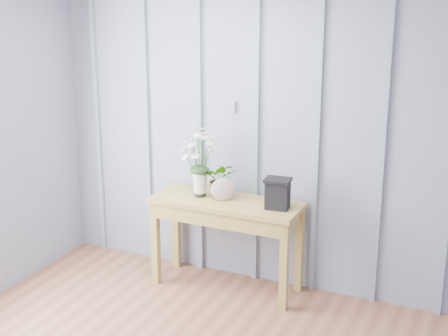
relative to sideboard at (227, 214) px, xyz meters
The scene contains 6 objects.
room_shell 1.78m from the sideboard, 69.78° to the right, with size 4.00×4.50×2.50m.
sideboard is the anchor object (origin of this frame).
daisy_vase 0.52m from the sideboard, behind, with size 0.40×0.30×0.57m.
spider_plant 0.28m from the sideboard, 138.42° to the left, with size 0.26×0.23×0.29m, color black.
felt_disc_vessel 0.21m from the sideboard, 128.06° to the right, with size 0.19×0.05×0.19m, color #8B516A.
carved_box 0.49m from the sideboard, ahead, with size 0.21×0.17×0.24m.
Camera 1 is at (1.68, -2.66, 2.58)m, focal length 55.00 mm.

